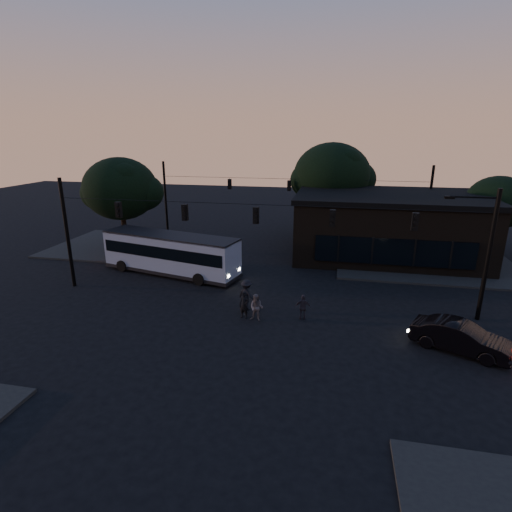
% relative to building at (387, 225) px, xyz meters
% --- Properties ---
extents(ground, '(120.00, 120.00, 0.00)m').
position_rel_building_xyz_m(ground, '(-9.00, -15.97, -2.71)').
color(ground, black).
rests_on(ground, ground).
extents(sidewalk_far_right, '(14.00, 10.00, 0.15)m').
position_rel_building_xyz_m(sidewalk_far_right, '(3.00, -1.97, -2.63)').
color(sidewalk_far_right, black).
rests_on(sidewalk_far_right, ground).
extents(sidewalk_far_left, '(14.00, 10.00, 0.15)m').
position_rel_building_xyz_m(sidewalk_far_left, '(-23.00, -1.97, -2.63)').
color(sidewalk_far_left, black).
rests_on(sidewalk_far_left, ground).
extents(building, '(15.40, 10.41, 5.40)m').
position_rel_building_xyz_m(building, '(0.00, 0.00, 0.00)').
color(building, black).
rests_on(building, ground).
extents(tree_behind, '(7.60, 7.60, 9.43)m').
position_rel_building_xyz_m(tree_behind, '(-5.00, 6.03, 3.48)').
color(tree_behind, black).
rests_on(tree_behind, ground).
extents(tree_right, '(5.20, 5.20, 6.86)m').
position_rel_building_xyz_m(tree_right, '(9.00, 2.03, 1.93)').
color(tree_right, black).
rests_on(tree_right, ground).
extents(tree_left, '(6.40, 6.40, 8.30)m').
position_rel_building_xyz_m(tree_left, '(-23.00, -2.97, 2.86)').
color(tree_left, black).
rests_on(tree_left, ground).
extents(signal_rig_near, '(26.24, 0.30, 7.50)m').
position_rel_building_xyz_m(signal_rig_near, '(-9.00, -11.97, 1.74)').
color(signal_rig_near, black).
rests_on(signal_rig_near, ground).
extents(signal_rig_far, '(26.24, 0.30, 7.50)m').
position_rel_building_xyz_m(signal_rig_far, '(-9.00, 4.03, 1.50)').
color(signal_rig_far, black).
rests_on(signal_rig_far, ground).
extents(bus, '(11.15, 4.95, 3.06)m').
position_rel_building_xyz_m(bus, '(-16.35, -8.17, -0.99)').
color(bus, gray).
rests_on(bus, ground).
extents(car, '(4.75, 3.33, 1.49)m').
position_rel_building_xyz_m(car, '(1.99, -15.96, -1.97)').
color(car, black).
rests_on(car, ground).
extents(pedestrian_a, '(0.66, 0.50, 1.62)m').
position_rel_building_xyz_m(pedestrian_a, '(-9.18, -14.51, -1.90)').
color(pedestrian_a, black).
rests_on(pedestrian_a, ground).
extents(pedestrian_b, '(0.84, 0.69, 1.58)m').
position_rel_building_xyz_m(pedestrian_b, '(-8.41, -14.68, -1.92)').
color(pedestrian_b, '#514A4B').
rests_on(pedestrian_b, ground).
extents(pedestrian_c, '(0.90, 0.40, 1.52)m').
position_rel_building_xyz_m(pedestrian_c, '(-5.83, -14.03, -1.95)').
color(pedestrian_c, '#262129').
rests_on(pedestrian_c, ground).
extents(pedestrian_d, '(1.42, 1.22, 1.90)m').
position_rel_building_xyz_m(pedestrian_d, '(-9.29, -13.35, -1.76)').
color(pedestrian_d, black).
rests_on(pedestrian_d, ground).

